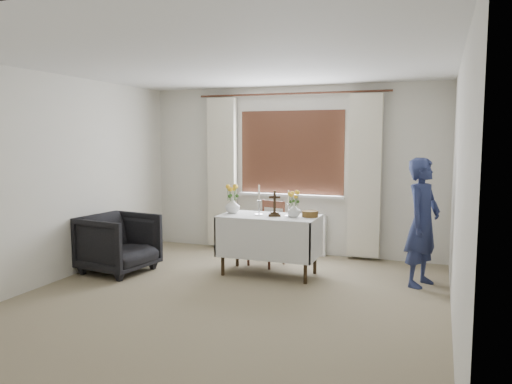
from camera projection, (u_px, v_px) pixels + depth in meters
ground at (225, 303)px, 5.29m from camera, size 5.00×5.00×0.00m
altar_table at (269, 245)px, 6.34m from camera, size 1.24×0.64×0.76m
wooden_chair at (266, 233)px, 6.82m from camera, size 0.50×0.50×0.88m
armchair at (119, 243)px, 6.46m from camera, size 0.94×0.92×0.76m
person at (423, 222)px, 5.83m from camera, size 0.55×0.65×1.51m
radiator at (290, 234)px, 7.51m from camera, size 1.10×0.10×0.60m
wooden_cross at (275, 203)px, 6.23m from camera, size 0.18×0.15×0.32m
candlestick_left at (259, 200)px, 6.33m from camera, size 0.14×0.14×0.38m
candlestick_right at (288, 203)px, 6.22m from camera, size 0.11×0.11×0.33m
flower_vase_left at (233, 206)px, 6.49m from camera, size 0.23×0.23×0.20m
flower_vase_right at (294, 210)px, 6.17m from camera, size 0.19×0.19×0.17m
wicker_basket at (310, 214)px, 6.19m from camera, size 0.25×0.25×0.08m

